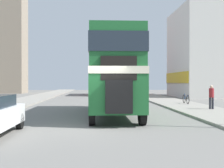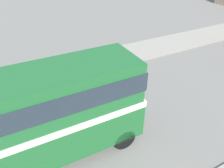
% 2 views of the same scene
% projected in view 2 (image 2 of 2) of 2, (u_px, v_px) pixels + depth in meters
% --- Properties ---
extents(double_decker_bus, '(2.46, 10.96, 4.35)m').
position_uv_depth(double_decker_bus, '(10.00, 123.00, 8.22)').
color(double_decker_bus, '#1E602D').
rests_on(double_decker_bus, ground_plane).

